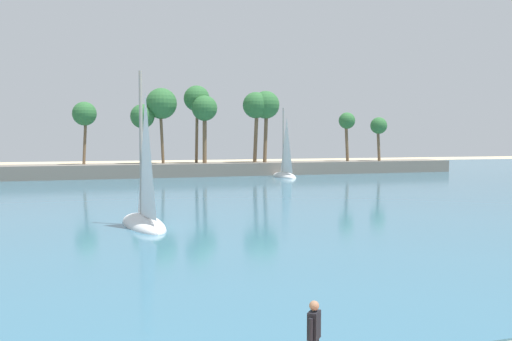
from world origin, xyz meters
TOP-DOWN VIEW (x-y plane):
  - sea at (0.00, 59.61)m, footprint 220.00×103.39m
  - palm_headland at (-1.75, 71.23)m, footprint 98.52×6.25m
  - person_at_waterline at (-1.12, 7.43)m, footprint 0.40×0.43m
  - sailboat_mid_bay at (-1.90, 28.90)m, footprint 2.71×6.73m
  - sailboat_toward_headland at (20.91, 64.98)m, footprint 2.06×6.73m

SIDE VIEW (x-z plane):
  - sea at x=0.00m, z-range 0.00..0.06m
  - person_at_waterline at x=-1.12m, z-range 0.06..1.73m
  - sailboat_mid_bay at x=-1.90m, z-range -3.83..5.66m
  - sailboat_toward_headland at x=20.91m, z-range -3.93..5.81m
  - palm_headland at x=-1.75m, z-range -2.54..10.06m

